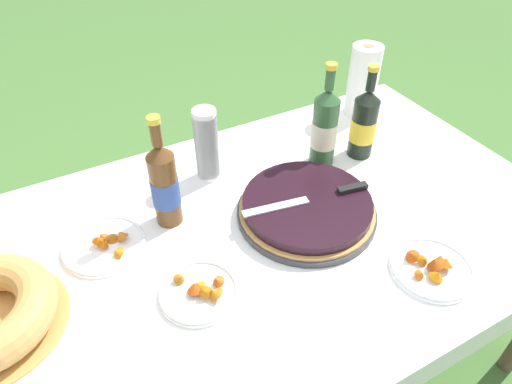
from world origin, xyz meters
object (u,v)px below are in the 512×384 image
object	(u,v)px
cider_bottle_green	(325,128)
paper_towel_roll	(363,81)
juice_bottle_red	(364,124)
snack_plate_left	(199,291)
cider_bottle_amber	(164,185)
snack_plate_near	(104,244)
serving_knife	(317,197)
cup_stack	(206,145)
snack_plate_right	(432,268)
berry_tart	(307,208)

from	to	relation	value
cider_bottle_green	paper_towel_roll	distance (m)	0.36
juice_bottle_red	paper_towel_roll	distance (m)	0.27
cider_bottle_green	snack_plate_left	world-z (taller)	cider_bottle_green
cider_bottle_amber	paper_towel_roll	bearing A→B (deg)	14.54
snack_plate_near	paper_towel_roll	world-z (taller)	paper_towel_roll
serving_knife	cider_bottle_green	world-z (taller)	cider_bottle_green
snack_plate_near	cider_bottle_green	bearing A→B (deg)	3.32
paper_towel_roll	cup_stack	bearing A→B (deg)	-172.37
cider_bottle_amber	cider_bottle_green	bearing A→B (deg)	2.67
cider_bottle_amber	snack_plate_right	xyz separation A→B (m)	(0.52, -0.49, -0.12)
juice_bottle_red	paper_towel_roll	world-z (taller)	juice_bottle_red
berry_tart	cider_bottle_amber	world-z (taller)	cider_bottle_amber
cider_bottle_amber	snack_plate_right	bearing A→B (deg)	-43.66
juice_bottle_red	snack_plate_right	size ratio (longest dim) A/B	1.50
berry_tart	snack_plate_near	xyz separation A→B (m)	(-0.54, 0.15, -0.02)
cup_stack	snack_plate_right	xyz separation A→B (m)	(0.34, -0.62, -0.11)
cider_bottle_amber	snack_plate_left	xyz separation A→B (m)	(-0.03, -0.28, -0.12)
snack_plate_left	snack_plate_right	distance (m)	0.59
snack_plate_near	paper_towel_roll	bearing A→B (deg)	12.85
snack_plate_left	snack_plate_right	size ratio (longest dim) A/B	0.92
cider_bottle_amber	snack_plate_near	xyz separation A→B (m)	(-0.19, -0.02, -0.12)
cider_bottle_green	juice_bottle_red	size ratio (longest dim) A/B	1.08
juice_bottle_red	snack_plate_left	world-z (taller)	juice_bottle_red
cider_bottle_amber	snack_plate_right	size ratio (longest dim) A/B	1.60
cup_stack	snack_plate_near	size ratio (longest dim) A/B	1.09
snack_plate_right	juice_bottle_red	bearing A→B (deg)	72.30
cider_bottle_amber	snack_plate_right	distance (m)	0.72
serving_knife	paper_towel_roll	size ratio (longest dim) A/B	1.41
snack_plate_left	paper_towel_roll	size ratio (longest dim) A/B	0.74
berry_tart	snack_plate_right	world-z (taller)	berry_tart
snack_plate_right	snack_plate_near	bearing A→B (deg)	146.07
cider_bottle_green	snack_plate_near	world-z (taller)	cider_bottle_green
snack_plate_right	cup_stack	bearing A→B (deg)	118.67
cider_bottle_amber	juice_bottle_red	size ratio (longest dim) A/B	1.07
cider_bottle_amber	berry_tart	bearing A→B (deg)	-25.84
juice_bottle_red	snack_plate_left	distance (m)	0.76
cup_stack	cider_bottle_amber	size ratio (longest dim) A/B	0.71
serving_knife	snack_plate_left	xyz separation A→B (m)	(-0.41, -0.11, -0.05)
cup_stack	serving_knife	bearing A→B (deg)	-56.26
juice_bottle_red	cider_bottle_amber	bearing A→B (deg)	-179.90
cider_bottle_green	cider_bottle_amber	bearing A→B (deg)	-177.33
berry_tart	serving_knife	bearing A→B (deg)	-9.72
berry_tart	serving_knife	size ratio (longest dim) A/B	1.07
cup_stack	snack_plate_right	bearing A→B (deg)	-61.33
cider_bottle_green	juice_bottle_red	xyz separation A→B (m)	(0.14, -0.02, -0.01)
cider_bottle_amber	juice_bottle_red	world-z (taller)	cider_bottle_amber
berry_tart	snack_plate_left	xyz separation A→B (m)	(-0.38, -0.11, -0.02)
cup_stack	berry_tart	bearing A→B (deg)	-59.78
berry_tart	juice_bottle_red	world-z (taller)	juice_bottle_red
cup_stack	juice_bottle_red	distance (m)	0.51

